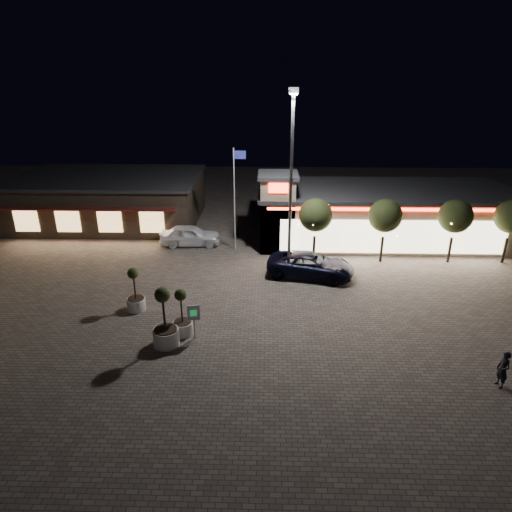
{
  "coord_description": "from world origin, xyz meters",
  "views": [
    {
      "loc": [
        0.53,
        -20.54,
        13.57
      ],
      "look_at": [
        -0.17,
        6.0,
        2.42
      ],
      "focal_mm": 32.0,
      "sensor_mm": 36.0,
      "label": 1
    }
  ],
  "objects_px": {
    "pedestrian": "(503,370)",
    "planter_left": "(136,297)",
    "pickup_truck": "(311,265)",
    "white_sedan": "(190,235)",
    "valet_sign": "(194,316)",
    "planter_mid": "(165,328)"
  },
  "relations": [
    {
      "from": "white_sedan",
      "to": "pedestrian",
      "type": "xyz_separation_m",
      "value": [
        16.93,
        -17.34,
        0.08
      ]
    },
    {
      "from": "planter_mid",
      "to": "pickup_truck",
      "type": "bearing_deg",
      "value": 46.44
    },
    {
      "from": "pedestrian",
      "to": "pickup_truck",
      "type": "bearing_deg",
      "value": -156.79
    },
    {
      "from": "pickup_truck",
      "to": "pedestrian",
      "type": "xyz_separation_m",
      "value": [
        7.66,
        -11.62,
        0.09
      ]
    },
    {
      "from": "planter_left",
      "to": "white_sedan",
      "type": "bearing_deg",
      "value": 81.96
    },
    {
      "from": "pickup_truck",
      "to": "valet_sign",
      "type": "relative_size",
      "value": 2.94
    },
    {
      "from": "pickup_truck",
      "to": "planter_mid",
      "type": "bearing_deg",
      "value": 148.98
    },
    {
      "from": "planter_left",
      "to": "valet_sign",
      "type": "xyz_separation_m",
      "value": [
        3.95,
        -3.04,
        0.57
      ]
    },
    {
      "from": "white_sedan",
      "to": "valet_sign",
      "type": "bearing_deg",
      "value": -173.28
    },
    {
      "from": "planter_left",
      "to": "valet_sign",
      "type": "distance_m",
      "value": 5.02
    },
    {
      "from": "pickup_truck",
      "to": "pedestrian",
      "type": "distance_m",
      "value": 13.91
    },
    {
      "from": "pedestrian",
      "to": "white_sedan",
      "type": "bearing_deg",
      "value": -145.85
    },
    {
      "from": "pedestrian",
      "to": "planter_left",
      "type": "distance_m",
      "value": 19.59
    },
    {
      "from": "white_sedan",
      "to": "valet_sign",
      "type": "distance_m",
      "value": 14.01
    },
    {
      "from": "pedestrian",
      "to": "planter_left",
      "type": "bearing_deg",
      "value": -119.82
    },
    {
      "from": "white_sedan",
      "to": "planter_mid",
      "type": "xyz_separation_m",
      "value": [
        1.03,
        -14.39,
        0.2
      ]
    },
    {
      "from": "white_sedan",
      "to": "pedestrian",
      "type": "bearing_deg",
      "value": -138.98
    },
    {
      "from": "pedestrian",
      "to": "valet_sign",
      "type": "xyz_separation_m",
      "value": [
        -14.5,
        3.55,
        0.5
      ]
    },
    {
      "from": "planter_left",
      "to": "pickup_truck",
      "type": "bearing_deg",
      "value": 24.99
    },
    {
      "from": "pickup_truck",
      "to": "valet_sign",
      "type": "distance_m",
      "value": 10.59
    },
    {
      "from": "pedestrian",
      "to": "planter_left",
      "type": "relative_size",
      "value": 0.67
    },
    {
      "from": "pickup_truck",
      "to": "planter_left",
      "type": "xyz_separation_m",
      "value": [
        -10.79,
        -5.03,
        0.02
      ]
    }
  ]
}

